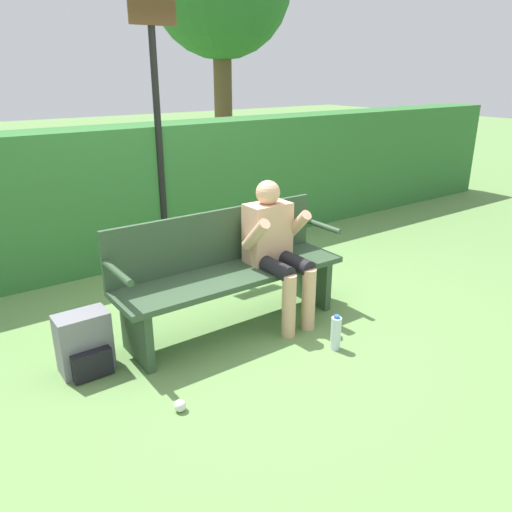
{
  "coord_description": "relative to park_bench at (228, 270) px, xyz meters",
  "views": [
    {
      "loc": [
        -1.96,
        -3.05,
        1.98
      ],
      "look_at": [
        0.15,
        -0.1,
        0.62
      ],
      "focal_mm": 35.0,
      "sensor_mm": 36.0,
      "label": 1
    }
  ],
  "objects": [
    {
      "name": "signpost",
      "position": [
        0.24,
        1.65,
        1.03
      ],
      "size": [
        0.48,
        0.09,
        2.64
      ],
      "color": "black",
      "rests_on": "ground"
    },
    {
      "name": "person_seated",
      "position": [
        0.37,
        -0.13,
        0.17
      ],
      "size": [
        0.5,
        0.58,
        1.16
      ],
      "color": "#DBA884",
      "rests_on": "ground"
    },
    {
      "name": "ground_plane",
      "position": [
        0.0,
        -0.07,
        -0.48
      ],
      "size": [
        40.0,
        40.0,
        0.0
      ],
      "primitive_type": "plane",
      "color": "#668E4C"
    },
    {
      "name": "litter_crumple",
      "position": [
        -0.86,
        -0.77,
        -0.44
      ],
      "size": [
        0.08,
        0.08,
        0.08
      ],
      "color": "silver",
      "rests_on": "ground"
    },
    {
      "name": "water_bottle",
      "position": [
        0.44,
        -0.8,
        -0.35
      ],
      "size": [
        0.08,
        0.08,
        0.28
      ],
      "color": "silver",
      "rests_on": "ground"
    },
    {
      "name": "backpack",
      "position": [
        -1.17,
        0.01,
        -0.28
      ],
      "size": [
        0.35,
        0.28,
        0.43
      ],
      "color": "slate",
      "rests_on": "ground"
    },
    {
      "name": "park_bench",
      "position": [
        0.0,
        0.0,
        0.0
      ],
      "size": [
        1.89,
        0.51,
        0.93
      ],
      "color": "#334C33",
      "rests_on": "ground"
    },
    {
      "name": "hedge_back",
      "position": [
        0.0,
        1.94,
        0.24
      ],
      "size": [
        12.0,
        0.57,
        1.44
      ],
      "color": "#337033",
      "rests_on": "ground"
    }
  ]
}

